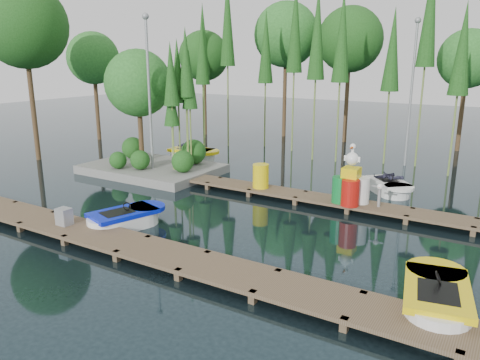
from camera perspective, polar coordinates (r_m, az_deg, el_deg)
The scene contains 15 objects.
ground_plane at distance 17.07m, azimuth -2.31°, elevation -3.71°, with size 90.00×90.00×0.00m, color #1B2C32.
near_dock at distance 13.73m, azimuth -12.94°, elevation -7.78°, with size 18.00×1.50×0.50m.
far_dock at distance 18.58m, azimuth 4.55°, elevation -1.46°, with size 15.00×1.20×0.50m.
island at distance 22.81m, azimuth -11.08°, elevation 8.91°, with size 6.20×4.20×6.75m.
tree_screen at distance 26.46m, azimuth 7.07°, elevation 16.20°, with size 34.42×18.53×10.31m.
lamp_island at distance 21.60m, azimuth -11.06°, elevation 11.46°, with size 0.30×0.30×7.25m.
lamp_rear at distance 24.97m, azimuth 20.27°, elevation 11.25°, with size 0.30×0.30×7.25m.
boat_blue at distance 15.79m, azimuth -13.83°, elevation -4.70°, with size 1.96×2.93×0.91m.
boat_yellow_near at distance 11.35m, azimuth 22.78°, elevation -13.31°, with size 1.88×3.18×1.00m.
boat_yellow_far at distance 25.38m, azimuth -5.80°, elevation 3.12°, with size 3.02×1.46×1.48m.
boat_white_far at distance 20.04m, azimuth 17.72°, elevation -0.82°, with size 2.53×2.64×1.19m.
utility_cabinet at distance 15.69m, azimuth -20.65°, elevation -4.19°, with size 0.44×0.37×0.53m, color gray.
yellow_barrel at distance 18.78m, azimuth 2.55°, elevation 0.49°, with size 0.64×0.64×0.97m, color yellow.
drum_cluster at distance 17.14m, azimuth 13.35°, elevation -0.75°, with size 1.26×1.16×2.18m.
seagull_post at distance 17.05m, azimuth 16.65°, elevation -1.33°, with size 0.52×0.28×0.84m.
Camera 1 is at (9.06, -13.42, 5.42)m, focal length 35.00 mm.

